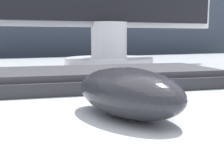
% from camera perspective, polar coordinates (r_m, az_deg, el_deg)
% --- Properties ---
extents(partition_panel, '(5.00, 0.03, 1.24)m').
position_cam_1_polar(partition_panel, '(1.21, -15.93, -0.06)').
color(partition_panel, '#333D4C').
rests_on(partition_panel, ground_plane).
extents(computer_mouse_near, '(0.09, 0.13, 0.04)m').
position_cam_1_polar(computer_mouse_near, '(0.27, 2.95, -1.53)').
color(computer_mouse_near, '#232328').
rests_on(computer_mouse_near, desk).
extents(keyboard, '(0.41, 0.20, 0.02)m').
position_cam_1_polar(keyboard, '(0.44, -4.96, 1.12)').
color(keyboard, '#28282D').
rests_on(keyboard, desk).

